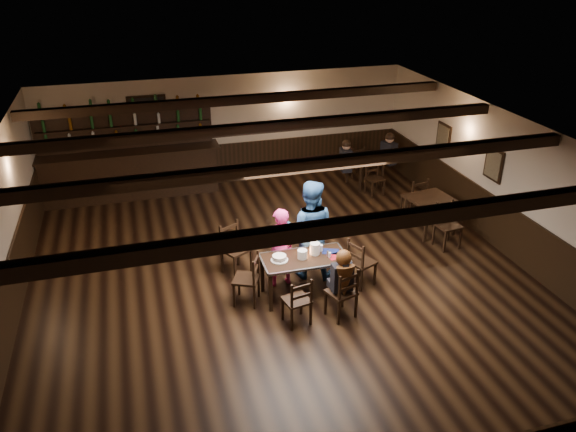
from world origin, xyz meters
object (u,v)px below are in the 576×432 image
object	(u,v)px
chair_near_left	(299,299)
chair_near_right	(345,291)
dining_table	(304,262)
woman_pink	(280,247)
cake	(279,258)
bar_counter	(130,167)
man_blue	(310,229)

from	to	relation	value
chair_near_left	chair_near_right	world-z (taller)	chair_near_right
dining_table	woman_pink	size ratio (longest dim) A/B	0.99
chair_near_left	cake	world-z (taller)	chair_near_left
woman_pink	bar_counter	world-z (taller)	bar_counter
chair_near_right	woman_pink	distance (m)	1.48
chair_near_left	man_blue	distance (m)	1.61
chair_near_left	cake	size ratio (longest dim) A/B	2.90
cake	bar_counter	size ratio (longest dim) A/B	0.07
bar_counter	dining_table	bearing A→B (deg)	-63.04
cake	bar_counter	xyz separation A→B (m)	(-2.24, 5.22, -0.07)
woman_pink	man_blue	xyz separation A→B (m)	(0.60, 0.16, 0.19)
dining_table	cake	distance (m)	0.45
chair_near_right	man_blue	size ratio (longest dim) A/B	0.49
man_blue	cake	xyz separation A→B (m)	(-0.73, -0.60, -0.14)
bar_counter	chair_near_right	bearing A→B (deg)	-63.06
cake	man_blue	bearing A→B (deg)	39.27
chair_near_left	bar_counter	size ratio (longest dim) A/B	0.20
chair_near_right	bar_counter	bearing A→B (deg)	116.94
man_blue	cake	world-z (taller)	man_blue
chair_near_left	bar_counter	distance (m)	6.48
cake	bar_counter	world-z (taller)	bar_counter
chair_near_left	man_blue	world-z (taller)	man_blue
woman_pink	dining_table	bearing A→B (deg)	117.48
man_blue	bar_counter	bearing A→B (deg)	-34.20
cake	bar_counter	bearing A→B (deg)	113.19
woman_pink	chair_near_right	bearing A→B (deg)	113.46
woman_pink	cake	size ratio (longest dim) A/B	5.06
dining_table	chair_near_left	size ratio (longest dim) A/B	1.72
man_blue	cake	distance (m)	0.95
dining_table	woman_pink	world-z (taller)	woman_pink
chair_near_left	chair_near_right	xyz separation A→B (m)	(0.76, -0.03, 0.03)
chair_near_left	woman_pink	size ratio (longest dim) A/B	0.57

